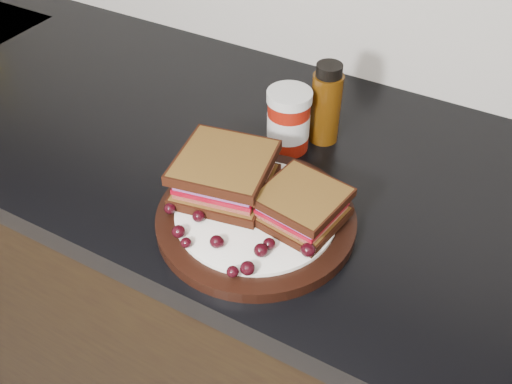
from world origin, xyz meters
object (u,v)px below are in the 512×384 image
oil_bottle (326,103)px  plate (256,219)px  sandwich_left (225,174)px  condiment_jar (288,121)px

oil_bottle → plate: bearing=-89.6°
plate → sandwich_left: (-0.06, 0.02, 0.04)m
plate → condiment_jar: (-0.04, 0.18, 0.04)m
condiment_jar → sandwich_left: bearing=-96.3°
sandwich_left → oil_bottle: bearing=63.8°
condiment_jar → oil_bottle: bearing=51.7°
condiment_jar → oil_bottle: 0.07m
plate → condiment_jar: size_ratio=2.67×
plate → condiment_jar: bearing=103.2°
oil_bottle → sandwich_left: bearing=-105.3°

